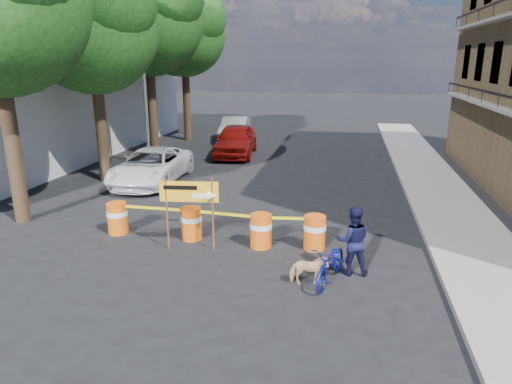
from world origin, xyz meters
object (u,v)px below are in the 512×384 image
at_px(barrel_mid_left, 192,223).
at_px(sedan_red, 236,140).
at_px(barrel_far_left, 117,217).
at_px(pedestrian, 353,241).
at_px(barrel_mid_right, 261,230).
at_px(bicycle, 332,246).
at_px(barrel_far_right, 315,232).
at_px(suv_white, 151,166).
at_px(sedan_silver, 235,129).
at_px(detour_sign, 197,197).
at_px(dog, 309,270).

relative_size(barrel_mid_left, sedan_red, 0.19).
relative_size(barrel_far_left, pedestrian, 0.56).
bearing_deg(barrel_far_left, barrel_mid_right, -2.48).
xyz_separation_m(barrel_mid_left, bicycle, (3.85, -1.82, 0.39)).
relative_size(barrel_far_left, sedan_red, 0.19).
bearing_deg(barrel_mid_right, barrel_far_left, 177.52).
bearing_deg(barrel_far_right, barrel_far_left, 179.79).
height_order(barrel_mid_right, bicycle, bicycle).
bearing_deg(suv_white, barrel_far_left, -78.04).
xyz_separation_m(barrel_mid_right, bicycle, (1.89, -1.65, 0.39)).
relative_size(barrel_mid_left, sedan_silver, 0.21).
relative_size(barrel_far_right, detour_sign, 0.46).
bearing_deg(pedestrian, suv_white, -47.73).
xyz_separation_m(detour_sign, suv_white, (-3.96, 6.06, -0.75)).
bearing_deg(suv_white, barrel_far_right, -40.21).
distance_m(barrel_mid_right, suv_white, 7.85).
height_order(barrel_mid_left, pedestrian, pedestrian).
bearing_deg(bicycle, barrel_mid_left, 170.82).
xyz_separation_m(barrel_mid_right, sedan_red, (-3.51, 11.53, 0.32)).
distance_m(barrel_mid_right, sedan_red, 12.06).
bearing_deg(bicycle, barrel_mid_right, 154.97).
xyz_separation_m(barrel_mid_right, barrel_far_right, (1.39, 0.16, 0.00)).
distance_m(barrel_mid_right, sedan_silver, 16.67).
bearing_deg(barrel_far_right, sedan_silver, 110.88).
distance_m(barrel_far_right, suv_white, 8.78).
bearing_deg(barrel_mid_left, pedestrian, -16.68).
height_order(barrel_far_left, sedan_red, sedan_red).
relative_size(barrel_far_left, sedan_silver, 0.21).
xyz_separation_m(barrel_far_right, sedan_silver, (-6.04, 15.84, 0.23)).
xyz_separation_m(barrel_mid_left, dog, (3.38, -2.04, -0.13)).
xyz_separation_m(barrel_far_right, suv_white, (-6.90, 5.42, 0.20)).
relative_size(barrel_far_right, dog, 1.10).
xyz_separation_m(barrel_far_right, sedan_red, (-4.90, 11.37, 0.32)).
height_order(barrel_far_left, suv_white, suv_white).
relative_size(barrel_mid_left, detour_sign, 0.46).
relative_size(barrel_mid_left, dog, 1.10).
height_order(dog, suv_white, suv_white).
distance_m(detour_sign, bicycle, 3.67).
height_order(barrel_mid_right, suv_white, suv_white).
bearing_deg(sedan_silver, detour_sign, -85.56).
bearing_deg(barrel_mid_left, bicycle, -25.32).
distance_m(barrel_far_left, bicycle, 6.33).
distance_m(pedestrian, bicycle, 0.70).
relative_size(bicycle, sedan_silver, 0.40).
distance_m(detour_sign, suv_white, 7.28).
distance_m(detour_sign, dog, 3.44).
xyz_separation_m(pedestrian, sedan_red, (-5.84, 12.65, -0.01)).
xyz_separation_m(barrel_far_left, barrel_far_right, (5.55, -0.02, 0.00)).
height_order(barrel_mid_right, pedestrian, pedestrian).
bearing_deg(sedan_red, barrel_mid_right, -78.67).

